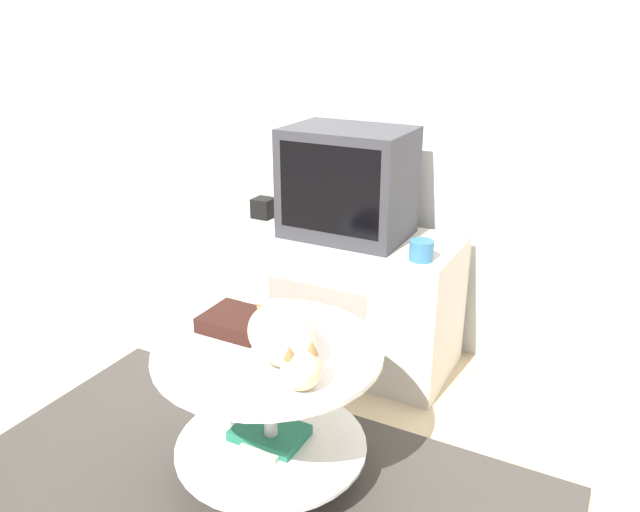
{
  "coord_description": "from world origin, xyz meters",
  "views": [
    {
      "loc": [
        0.95,
        -1.36,
        1.48
      ],
      "look_at": [
        -0.02,
        0.48,
        0.66
      ],
      "focal_mm": 35.0,
      "sensor_mm": 36.0,
      "label": 1
    }
  ],
  "objects_px": {
    "speaker": "(264,208)",
    "dvd_box": "(237,322)",
    "tv": "(348,183)",
    "cat": "(284,339)"
  },
  "relations": [
    {
      "from": "speaker",
      "to": "dvd_box",
      "type": "height_order",
      "value": "speaker"
    },
    {
      "from": "tv",
      "to": "dvd_box",
      "type": "height_order",
      "value": "tv"
    },
    {
      "from": "speaker",
      "to": "cat",
      "type": "distance_m",
      "value": 1.13
    },
    {
      "from": "tv",
      "to": "speaker",
      "type": "relative_size",
      "value": 5.59
    },
    {
      "from": "tv",
      "to": "cat",
      "type": "height_order",
      "value": "tv"
    },
    {
      "from": "tv",
      "to": "speaker",
      "type": "distance_m",
      "value": 0.48
    },
    {
      "from": "speaker",
      "to": "cat",
      "type": "xyz_separation_m",
      "value": [
        0.65,
        -0.92,
        -0.06
      ]
    },
    {
      "from": "speaker",
      "to": "tv",
      "type": "bearing_deg",
      "value": -4.99
    },
    {
      "from": "tv",
      "to": "dvd_box",
      "type": "distance_m",
      "value": 0.83
    },
    {
      "from": "tv",
      "to": "speaker",
      "type": "xyz_separation_m",
      "value": [
        -0.44,
        0.04,
        -0.18
      ]
    }
  ]
}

